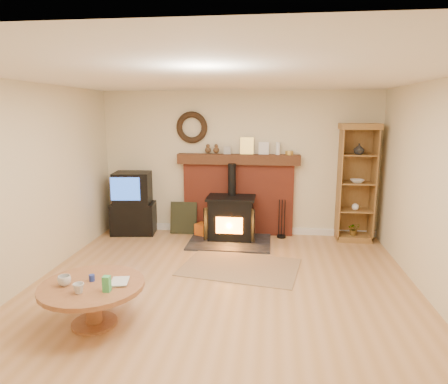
# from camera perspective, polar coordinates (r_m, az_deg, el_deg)

# --- Properties ---
(ground) EXTENTS (5.50, 5.50, 0.00)m
(ground) POSITION_cam_1_polar(r_m,az_deg,el_deg) (5.02, -0.69, -14.88)
(ground) COLOR #B7824C
(ground) RESTS_ON ground
(room_shell) EXTENTS (5.02, 5.52, 2.61)m
(room_shell) POSITION_cam_1_polar(r_m,az_deg,el_deg) (4.63, -0.80, 5.12)
(room_shell) COLOR beige
(room_shell) RESTS_ON ground
(chimney_breast) EXTENTS (2.20, 0.22, 1.78)m
(chimney_breast) POSITION_cam_1_polar(r_m,az_deg,el_deg) (7.30, 2.05, 0.12)
(chimney_breast) COLOR #9A3A27
(chimney_breast) RESTS_ON ground
(wood_stove) EXTENTS (1.40, 1.00, 1.33)m
(wood_stove) POSITION_cam_1_polar(r_m,az_deg,el_deg) (7.02, 0.98, -3.86)
(wood_stove) COLOR black
(wood_stove) RESTS_ON ground
(area_rug) EXTENTS (1.82, 1.40, 0.01)m
(area_rug) POSITION_cam_1_polar(r_m,az_deg,el_deg) (5.91, 2.32, -10.65)
(area_rug) COLOR brown
(area_rug) RESTS_ON ground
(tv_unit) EXTENTS (0.84, 0.64, 1.15)m
(tv_unit) POSITION_cam_1_polar(r_m,az_deg,el_deg) (7.56, -12.84, -1.72)
(tv_unit) COLOR black
(tv_unit) RESTS_ON ground
(curio_cabinet) EXTENTS (0.65, 0.47, 2.04)m
(curio_cabinet) POSITION_cam_1_polar(r_m,az_deg,el_deg) (7.27, 18.32, 1.25)
(curio_cabinet) COLOR brown
(curio_cabinet) RESTS_ON ground
(firelog_box) EXTENTS (0.44, 0.37, 0.23)m
(firelog_box) POSITION_cam_1_polar(r_m,az_deg,el_deg) (7.27, -2.53, -5.49)
(firelog_box) COLOR orange
(firelog_box) RESTS_ON ground
(leaning_painting) EXTENTS (0.49, 0.13, 0.59)m
(leaning_painting) POSITION_cam_1_polar(r_m,az_deg,el_deg) (7.45, -5.78, -3.70)
(leaning_painting) COLOR black
(leaning_painting) RESTS_ON ground
(fire_tools) EXTENTS (0.16, 0.16, 0.70)m
(fire_tools) POSITION_cam_1_polar(r_m,az_deg,el_deg) (7.27, 8.21, -5.45)
(fire_tools) COLOR black
(fire_tools) RESTS_ON ground
(coffee_table) EXTENTS (1.08, 1.08, 0.62)m
(coffee_table) POSITION_cam_1_polar(r_m,az_deg,el_deg) (4.52, -18.34, -13.37)
(coffee_table) COLOR brown
(coffee_table) RESTS_ON ground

